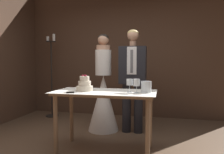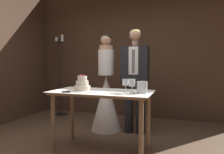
{
  "view_description": "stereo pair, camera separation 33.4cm",
  "coord_description": "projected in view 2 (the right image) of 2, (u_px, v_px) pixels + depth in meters",
  "views": [
    {
      "loc": [
        0.84,
        -2.51,
        1.21
      ],
      "look_at": [
        0.09,
        0.75,
        0.98
      ],
      "focal_mm": 35.0,
      "sensor_mm": 36.0,
      "label": 1
    },
    {
      "loc": [
        1.17,
        -2.41,
        1.21
      ],
      "look_at": [
        0.09,
        0.75,
        0.98
      ],
      "focal_mm": 35.0,
      "sensor_mm": 36.0,
      "label": 2
    }
  ],
  "objects": [
    {
      "name": "wine_glass_middle",
      "position": [
        126.0,
        83.0,
        2.8
      ],
      "size": [
        0.08,
        0.08,
        0.17
      ],
      "color": "silver",
      "rests_on": "cake_table"
    },
    {
      "name": "tiered_cake",
      "position": [
        82.0,
        85.0,
        3.01
      ],
      "size": [
        0.22,
        0.22,
        0.22
      ],
      "color": "beige",
      "rests_on": "cake_table"
    },
    {
      "name": "hurricane_candle",
      "position": [
        142.0,
        88.0,
        2.75
      ],
      "size": [
        0.13,
        0.13,
        0.15
      ],
      "color": "silver",
      "rests_on": "cake_table"
    },
    {
      "name": "cake_knife",
      "position": [
        73.0,
        92.0,
        2.8
      ],
      "size": [
        0.45,
        0.14,
        0.02
      ],
      "rotation": [
        0.0,
        0.0,
        0.27
      ],
      "color": "silver",
      "rests_on": "cake_table"
    },
    {
      "name": "bride",
      "position": [
        106.0,
        96.0,
        3.87
      ],
      "size": [
        0.54,
        0.54,
        1.7
      ],
      "color": "white",
      "rests_on": "ground_plane"
    },
    {
      "name": "candle_stand",
      "position": [
        60.0,
        78.0,
        4.98
      ],
      "size": [
        0.28,
        0.28,
        1.83
      ],
      "color": "black",
      "rests_on": "ground_plane"
    },
    {
      "name": "wall_back",
      "position": [
        132.0,
        51.0,
        4.89
      ],
      "size": [
        4.68,
        0.12,
        2.93
      ],
      "primitive_type": "cube",
      "color": "#513828",
      "rests_on": "ground_plane"
    },
    {
      "name": "wine_glass_near",
      "position": [
        132.0,
        83.0,
        2.74
      ],
      "size": [
        0.08,
        0.08,
        0.18
      ],
      "color": "silver",
      "rests_on": "cake_table"
    },
    {
      "name": "groom",
      "position": [
        135.0,
        76.0,
        3.68
      ],
      "size": [
        0.45,
        0.25,
        1.76
      ],
      "color": "black",
      "rests_on": "ground_plane"
    },
    {
      "name": "cake_table",
      "position": [
        101.0,
        99.0,
        2.95
      ],
      "size": [
        1.37,
        0.69,
        0.82
      ],
      "color": "#8E6B4C",
      "rests_on": "ground_plane"
    }
  ]
}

